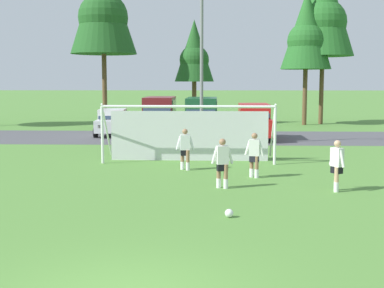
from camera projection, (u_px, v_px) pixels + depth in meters
name	position (u px, v px, depth m)	size (l,w,h in m)	color
ground_plane	(181.00, 161.00, 23.27)	(400.00, 400.00, 0.00)	#518438
parking_lot_strip	(190.00, 137.00, 33.31)	(52.00, 8.40, 0.01)	#4C4C51
soccer_ball	(229.00, 213.00, 13.57)	(0.22, 0.22, 0.22)	white
soccer_goal	(189.00, 132.00, 23.08)	(7.44, 2.00, 2.57)	white
player_striker_near	(185.00, 149.00, 20.84)	(0.75, 0.32, 1.64)	#936B4C
player_midfield_center	(222.00, 163.00, 17.23)	(0.75, 0.33, 1.64)	#936B4C
player_defender_far	(254.00, 155.00, 19.17)	(0.72, 0.31, 1.64)	#936B4C
player_winger_left	(337.00, 166.00, 16.76)	(0.41, 0.70, 1.64)	tan
parked_car_slot_far_left	(113.00, 122.00, 34.37)	(2.24, 4.30, 1.72)	silver
parked_car_slot_left	(160.00, 116.00, 33.59)	(2.22, 4.81, 2.52)	maroon
parked_car_slot_center_left	(202.00, 117.00, 32.13)	(2.24, 4.82, 2.52)	#194C2D
parked_car_slot_center	(254.00, 121.00, 31.96)	(2.16, 4.61, 2.16)	red
tree_mid_left	(103.00, 5.00, 39.97)	(5.05, 5.05, 13.46)	brown
tree_center_back	(194.00, 53.00, 42.28)	(3.16, 3.16, 8.42)	brown
tree_mid_right	(306.00, 32.00, 42.14)	(4.05, 4.05, 10.81)	brown
tree_right_edge	(324.00, 11.00, 42.89)	(5.02, 5.02, 13.39)	brown
street_lamp	(205.00, 66.00, 28.30)	(2.00, 0.32, 8.35)	slate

